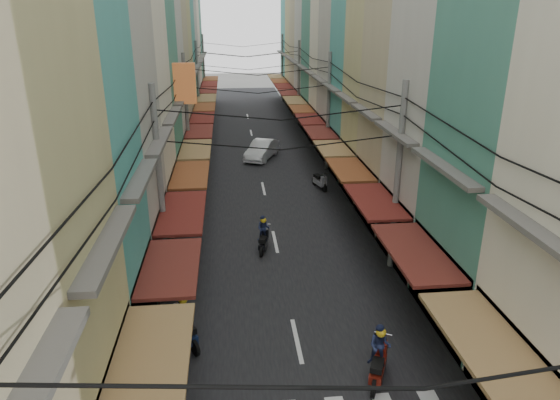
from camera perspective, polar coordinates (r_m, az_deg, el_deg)
ground at (r=19.58m, az=1.13°, el=-12.34°), size 160.00×160.00×0.00m
road at (r=37.88m, az=-2.56°, el=4.29°), size 10.00×80.00×0.02m
sidewalk_left at (r=38.08m, az=-12.40°, el=3.94°), size 3.00×80.00×0.06m
sidewalk_right at (r=38.78m, az=7.10°, el=4.57°), size 3.00×80.00×0.06m
building_row_left at (r=33.38m, az=-16.90°, el=18.30°), size 7.80×67.67×23.70m
building_row_right at (r=34.25m, az=11.61°, el=18.16°), size 7.80×68.98×22.59m
utility_poles at (r=31.64m, az=-2.19°, el=13.24°), size 10.20×66.13×8.20m
white_car at (r=38.95m, az=-2.07°, el=4.75°), size 5.40×3.78×1.77m
bicycle at (r=19.15m, az=23.35°, el=-15.11°), size 1.91×1.28×1.23m
moving_scooters at (r=20.27m, az=0.35°, el=-9.19°), size 7.85×19.84×1.97m
parked_scooters at (r=17.05m, az=16.83°, el=-17.09°), size 12.84×10.87×1.00m
pedestrians at (r=19.99m, az=-11.13°, el=-8.54°), size 13.77×17.34×2.19m
market_umbrella at (r=18.12m, az=23.45°, el=-9.38°), size 2.27×2.27×2.40m
traffic_sign at (r=17.16m, az=20.79°, el=-10.16°), size 0.10×0.67×3.08m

